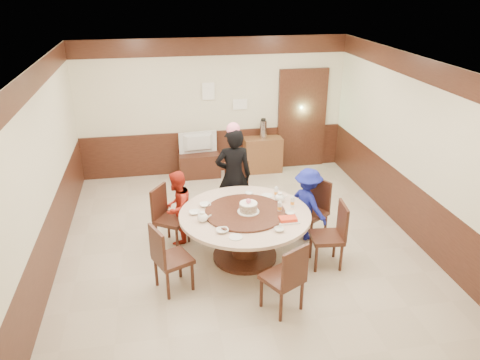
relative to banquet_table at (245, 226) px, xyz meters
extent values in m
plane|color=#BFAF99|center=(0.01, 0.49, -0.53)|extent=(6.00, 6.00, 0.00)
plane|color=white|center=(0.01, 0.49, 2.27)|extent=(6.00, 6.00, 0.00)
cube|color=beige|center=(0.01, 3.49, 0.87)|extent=(5.50, 0.04, 2.80)
cube|color=beige|center=(0.01, -2.51, 0.87)|extent=(5.50, 0.04, 2.80)
cube|color=beige|center=(-2.74, 0.49, 0.87)|extent=(0.04, 6.00, 2.80)
cube|color=beige|center=(2.76, 0.49, 0.87)|extent=(0.04, 6.00, 2.80)
cube|color=#3B1C12|center=(0.01, 0.49, -0.08)|extent=(5.50, 6.00, 0.90)
cube|color=#3B1C12|center=(0.01, 0.49, 2.09)|extent=(5.50, 6.00, 0.35)
cube|color=#3B1C12|center=(1.91, 3.44, 0.52)|extent=(1.05, 0.08, 2.18)
cube|color=#8DDA97|center=(1.91, 3.46, 0.52)|extent=(0.88, 0.02, 2.05)
cylinder|color=#3B1C12|center=(0.00, 0.00, -0.50)|extent=(0.95, 0.95, 0.06)
cylinder|color=#3B1C12|center=(0.00, 0.00, -0.18)|extent=(0.38, 0.38, 0.65)
cylinder|color=#D0AE97|center=(0.00, 0.00, 0.19)|extent=(1.91, 1.91, 0.05)
cylinder|color=#3B1C12|center=(0.00, 0.00, 0.23)|extent=(1.16, 1.16, 0.03)
cube|color=#3B1C12|center=(1.13, 0.38, -0.08)|extent=(0.61, 0.61, 0.06)
cube|color=#3B1C12|center=(1.31, 0.49, 0.19)|extent=(0.26, 0.38, 0.50)
cube|color=#3B1C12|center=(1.13, 0.38, -0.32)|extent=(0.36, 0.36, 0.42)
cube|color=#3B1C12|center=(0.14, 1.26, -0.08)|extent=(0.45, 0.45, 0.06)
cube|color=#3B1C12|center=(0.14, 1.47, 0.19)|extent=(0.42, 0.05, 0.50)
cube|color=#3B1C12|center=(0.14, 1.26, -0.32)|extent=(0.36, 0.36, 0.42)
cube|color=#3B1C12|center=(-1.04, 0.55, -0.08)|extent=(0.61, 0.61, 0.06)
cube|color=#3B1C12|center=(-1.22, 0.66, 0.19)|extent=(0.26, 0.37, 0.50)
cube|color=#3B1C12|center=(-1.04, 0.55, -0.32)|extent=(0.36, 0.36, 0.42)
cube|color=#3B1C12|center=(-1.08, -0.55, -0.08)|extent=(0.58, 0.58, 0.06)
cube|color=#3B1C12|center=(-1.27, -0.64, 0.19)|extent=(0.21, 0.40, 0.50)
cube|color=#3B1C12|center=(-1.08, -0.55, -0.32)|extent=(0.36, 0.36, 0.42)
cube|color=#3B1C12|center=(0.23, -1.22, -0.08)|extent=(0.60, 0.60, 0.06)
cube|color=#3B1C12|center=(0.33, -1.41, 0.19)|extent=(0.39, 0.24, 0.50)
cube|color=#3B1C12|center=(0.23, -1.22, -0.32)|extent=(0.36, 0.36, 0.42)
cube|color=#3B1C12|center=(1.12, -0.39, -0.08)|extent=(0.48, 0.48, 0.06)
cube|color=#3B1C12|center=(1.33, -0.41, 0.19)|extent=(0.08, 0.42, 0.50)
cube|color=#3B1C12|center=(1.12, -0.39, -0.32)|extent=(0.36, 0.36, 0.42)
imported|color=black|center=(0.03, 1.16, 0.30)|extent=(0.62, 0.42, 1.67)
imported|color=#B32617|center=(-0.94, 0.67, 0.06)|extent=(0.67, 0.72, 1.18)
imported|color=navy|center=(1.09, 0.41, 0.06)|extent=(0.73, 0.88, 1.19)
cylinder|color=white|center=(0.04, -0.02, 0.25)|extent=(0.32, 0.32, 0.01)
cylinder|color=tan|center=(0.04, -0.02, 0.32)|extent=(0.25, 0.25, 0.12)
cylinder|color=white|center=(0.04, -0.02, 0.38)|extent=(0.26, 0.26, 0.01)
sphere|color=pink|center=(0.04, -0.02, 0.42)|extent=(0.07, 0.07, 0.07)
ellipsoid|color=white|center=(-0.63, -0.13, 0.28)|extent=(0.17, 0.15, 0.13)
ellipsoid|color=white|center=(0.59, 0.28, 0.28)|extent=(0.17, 0.15, 0.13)
imported|color=white|center=(-0.54, 0.33, 0.24)|extent=(0.17, 0.17, 0.04)
imported|color=white|center=(0.35, -0.59, 0.24)|extent=(0.14, 0.14, 0.04)
imported|color=white|center=(-0.40, -0.47, 0.24)|extent=(0.17, 0.17, 0.04)
imported|color=white|center=(0.62, -0.16, 0.24)|extent=(0.14, 0.14, 0.04)
imported|color=white|center=(-0.72, 0.11, 0.24)|extent=(0.16, 0.16, 0.04)
imported|color=white|center=(0.18, 0.60, 0.24)|extent=(0.13, 0.13, 0.04)
cylinder|color=white|center=(-0.25, -0.65, 0.22)|extent=(0.18, 0.18, 0.01)
cylinder|color=white|center=(0.45, 0.50, 0.22)|extent=(0.18, 0.18, 0.01)
cube|color=white|center=(0.54, -0.35, 0.23)|extent=(0.30, 0.20, 0.02)
cube|color=red|center=(0.54, -0.35, 0.26)|extent=(0.24, 0.15, 0.04)
cylinder|color=silver|center=(0.50, -0.06, 0.30)|extent=(0.06, 0.06, 0.16)
cylinder|color=silver|center=(0.73, 0.06, 0.30)|extent=(0.06, 0.06, 0.16)
cylinder|color=silver|center=(0.58, 0.44, 0.30)|extent=(0.06, 0.06, 0.16)
cube|color=#3B1C12|center=(-0.34, 3.24, -0.28)|extent=(0.85, 0.45, 0.50)
imported|color=gray|center=(-0.34, 3.24, 0.19)|extent=(0.80, 0.18, 0.45)
cube|color=brown|center=(1.02, 3.27, -0.16)|extent=(0.80, 0.40, 0.75)
cylinder|color=silver|center=(1.02, 3.27, 0.41)|extent=(0.15, 0.15, 0.38)
cube|color=white|center=(-0.09, 3.44, 1.22)|extent=(0.25, 0.00, 0.35)
cube|color=white|center=(0.56, 3.44, 0.92)|extent=(0.30, 0.00, 0.22)
camera|label=1|loc=(-1.16, -5.87, 3.37)|focal=35.00mm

